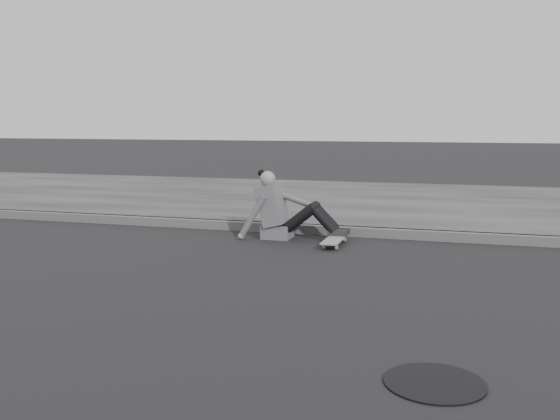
# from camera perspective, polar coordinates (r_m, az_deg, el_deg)

# --- Properties ---
(ground) EXTENTS (80.00, 80.00, 0.00)m
(ground) POSITION_cam_1_polar(r_m,az_deg,el_deg) (5.86, -1.77, -6.60)
(ground) COLOR black
(ground) RESTS_ON ground
(curb) EXTENTS (24.00, 0.16, 0.12)m
(curb) POSITION_cam_1_polar(r_m,az_deg,el_deg) (8.28, 3.82, -1.82)
(curb) COLOR #4C4C4C
(curb) RESTS_ON ground
(sidewalk) EXTENTS (24.00, 6.00, 0.12)m
(sidewalk) POSITION_cam_1_polar(r_m,az_deg,el_deg) (11.22, 7.20, 0.76)
(sidewalk) COLOR #353535
(sidewalk) RESTS_ON ground
(manhole) EXTENTS (0.58, 0.58, 0.01)m
(manhole) POSITION_cam_1_polar(r_m,az_deg,el_deg) (3.81, 13.95, -15.09)
(manhole) COLOR black
(manhole) RESTS_ON ground
(skateboard) EXTENTS (0.20, 0.78, 0.09)m
(skateboard) POSITION_cam_1_polar(r_m,az_deg,el_deg) (7.57, 5.03, -2.70)
(skateboard) COLOR gray
(skateboard) RESTS_ON ground
(seated_woman) EXTENTS (1.38, 0.46, 0.88)m
(seated_woman) POSITION_cam_1_polar(r_m,az_deg,el_deg) (7.93, 0.21, -0.05)
(seated_woman) COLOR #525255
(seated_woman) RESTS_ON ground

